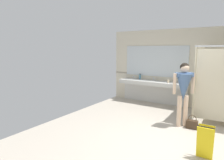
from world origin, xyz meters
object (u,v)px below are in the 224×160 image
object	(u,v)px
handbag	(192,124)
wet_floor_sign	(205,142)
person_standing	(184,87)
paper_cup	(168,81)
soap_dispenser	(140,77)

from	to	relation	value
handbag	wet_floor_sign	distance (m)	1.44
person_standing	handbag	distance (m)	0.97
handbag	paper_cup	world-z (taller)	paper_cup
person_standing	wet_floor_sign	world-z (taller)	person_standing
soap_dispenser	paper_cup	distance (m)	1.20
wet_floor_sign	handbag	bearing A→B (deg)	109.33
handbag	person_standing	bearing A→B (deg)	175.33
person_standing	wet_floor_sign	distance (m)	1.72
paper_cup	person_standing	bearing A→B (deg)	-60.84
person_standing	paper_cup	world-z (taller)	person_standing
paper_cup	wet_floor_sign	bearing A→B (deg)	-61.30
person_standing	paper_cup	xyz separation A→B (m)	(-0.86, 1.54, -0.15)
handbag	soap_dispenser	size ratio (longest dim) A/B	1.59
soap_dispenser	wet_floor_sign	xyz separation A→B (m)	(2.77, -3.14, -0.63)
handbag	paper_cup	size ratio (longest dim) A/B	3.28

